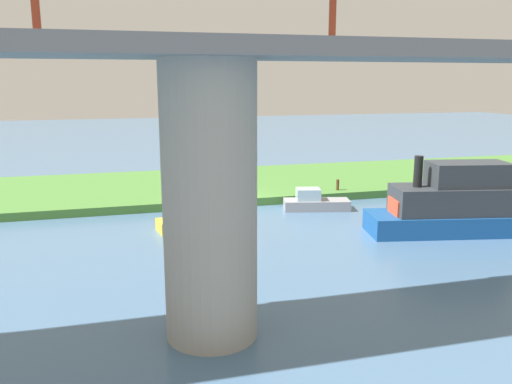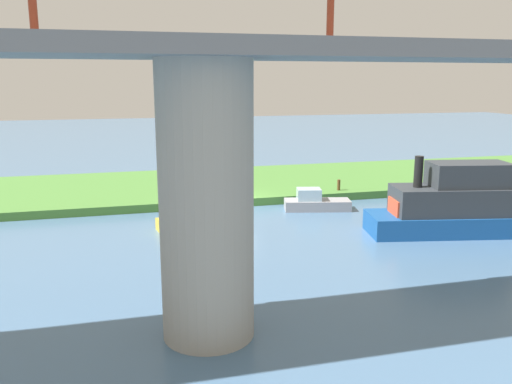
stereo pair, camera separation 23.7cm
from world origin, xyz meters
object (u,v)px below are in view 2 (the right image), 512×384
Objects in this scene: mooring_post at (339,185)px; skiff_small at (315,202)px; pontoon_yellow at (194,220)px; person_on_bank at (208,184)px; riverboat_paddlewheel at (452,205)px; bridge_pylon at (206,204)px.

skiff_small is (2.73, 2.78, -0.39)m from mooring_post.
skiff_small is (-7.70, -2.26, -0.01)m from pontoon_yellow.
person_on_bank is 0.17× the size of riverboat_paddlewheel.
person_on_bank is at bearing -99.73° from bridge_pylon.
skiff_small is at bearing -163.65° from pontoon_yellow.
riverboat_paddlewheel is 8.14m from skiff_small.
riverboat_paddlewheel is at bearing -150.95° from bridge_pylon.
mooring_post is (-11.66, -16.88, -3.29)m from bridge_pylon.
pontoon_yellow is (12.58, -4.17, -1.01)m from riverboat_paddlewheel.
pontoon_yellow is at bearing -18.33° from riverboat_paddlewheel.
bridge_pylon is 17.09m from skiff_small.
bridge_pylon reaches higher than mooring_post.
riverboat_paddlewheel is (-10.80, 9.88, 0.28)m from person_on_bank.
skiff_small is at bearing 45.50° from mooring_post.
pontoon_yellow is at bearing 72.71° from person_on_bank.
bridge_pylon is 1.99× the size of pontoon_yellow.
person_on_bank is 0.33× the size of pontoon_yellow.
bridge_pylon is at bearing 84.06° from pontoon_yellow.
person_on_bank reaches higher than skiff_small.
person_on_bank is at bearing -30.30° from skiff_small.
riverboat_paddlewheel is at bearing 137.54° from person_on_bank.
skiff_small is (-5.92, 3.46, -0.73)m from person_on_bank.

